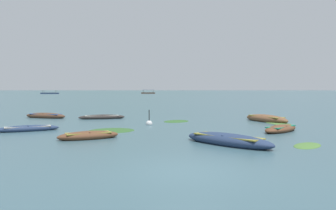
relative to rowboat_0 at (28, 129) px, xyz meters
name	(u,v)px	position (x,y,z in m)	size (l,w,h in m)	color
ground_plane	(189,90)	(9.68, 1491.01, -0.14)	(6000.00, 6000.00, 0.00)	#385660
mountain_1	(46,63)	(-1120.21, 2510.05, 213.31)	(1339.03, 1339.03, 426.91)	slate
mountain_2	(117,51)	(-481.60, 2202.97, 267.39)	(1879.14, 1879.14, 535.05)	#4C5B56
mountain_3	(291,76)	(737.87, 2371.54, 99.85)	(743.46, 743.46, 199.99)	slate
rowboat_0	(28,129)	(0.00, 0.00, 0.00)	(3.51, 2.57, 0.44)	navy
rowboat_1	(228,140)	(11.39, -4.06, 0.06)	(4.27, 4.01, 0.64)	navy
rowboat_2	(88,136)	(4.57, -2.80, 0.02)	(3.18, 2.41, 0.50)	brown
rowboat_3	(266,119)	(15.61, 6.77, 0.07)	(3.19, 4.52, 0.68)	brown
rowboat_4	(281,129)	(15.06, 0.73, 0.02)	(3.00, 3.26, 0.50)	brown
rowboat_5	(46,116)	(-2.92, 8.86, 0.04)	(4.13, 1.98, 0.58)	#4C3323
rowboat_6	(102,117)	(2.23, 8.37, 0.00)	(3.99, 2.12, 0.46)	#2D2826
ferry_0	(148,93)	(-15.32, 179.12, 0.31)	(8.20, 3.52, 2.54)	#4C3323
ferry_1	(50,93)	(-70.09, 163.21, 0.31)	(9.99, 4.78, 2.54)	navy
mooring_buoy	(149,123)	(6.85, 3.77, -0.03)	(0.46, 0.46, 1.21)	silver
weed_patch_0	(307,146)	(14.87, -4.19, -0.14)	(2.05, 1.04, 0.14)	#477033
weed_patch_1	(278,123)	(16.14, 5.42, -0.14)	(3.09, 1.32, 0.14)	#477033
weed_patch_2	(111,131)	(4.95, 0.52, -0.14)	(2.79, 2.53, 0.14)	#2D5628
weed_patch_3	(176,121)	(8.65, 6.46, -0.14)	(2.43, 1.74, 0.14)	#2D5628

